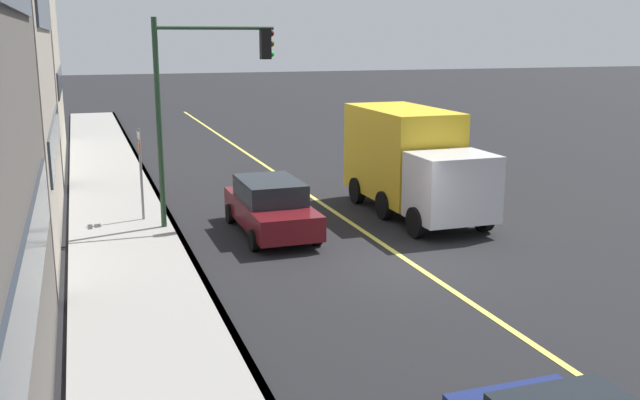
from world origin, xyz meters
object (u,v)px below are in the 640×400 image
at_px(truck_yellow, 411,160).
at_px(traffic_light_mast, 201,88).
at_px(street_sign_post, 141,169).
at_px(car_maroon, 270,206).

relative_size(truck_yellow, traffic_light_mast, 1.09).
height_order(traffic_light_mast, street_sign_post, traffic_light_mast).
distance_m(truck_yellow, street_sign_post, 8.58).
height_order(truck_yellow, street_sign_post, truck_yellow).
xyz_separation_m(truck_yellow, traffic_light_mast, (0.32, 6.69, 2.45)).
relative_size(traffic_light_mast, street_sign_post, 2.10).
height_order(car_maroon, truck_yellow, truck_yellow).
bearing_deg(car_maroon, traffic_light_mast, 54.06).
bearing_deg(car_maroon, truck_yellow, -79.57).
bearing_deg(traffic_light_mast, truck_yellow, -92.72).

